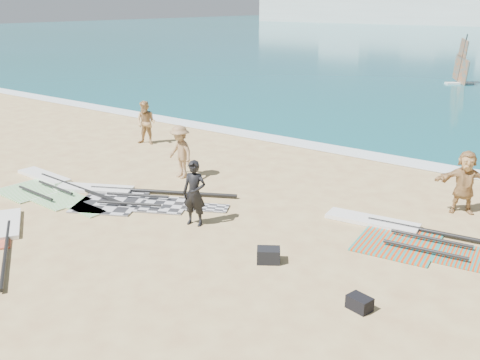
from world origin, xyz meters
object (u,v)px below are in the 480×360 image
Objects in this scene: rig_grey at (124,196)px; person_wetsuit at (194,193)px; rig_orange at (413,237)px; beachgoer_left at (146,123)px; beachgoer_mid at (180,152)px; beachgoer_right at (465,182)px; gear_bag_far at (359,303)px; rig_green at (50,187)px; gear_bag_near at (268,255)px.

rig_grey is 3.25× the size of person_wetsuit.
rig_grey is 9.33m from rig_orange.
beachgoer_mid is at bearing -49.09° from beachgoer_left.
beachgoer_right reaches higher than person_wetsuit.
gear_bag_far is 10.32m from beachgoer_mid.
beachgoer_left is (-1.82, 6.43, 0.95)m from rig_green.
beachgoer_right is at bearing -18.96° from beachgoer_left.
beachgoer_mid is (2.88, 3.71, 0.95)m from rig_green.
gear_bag_near is at bearing 166.93° from gear_bag_far.
rig_grey is 10.92× the size of gear_bag_near.
beachgoer_left is at bearing 102.90° from rig_grey.
gear_bag_far is (2.80, -0.65, -0.03)m from gear_bag_near.
beachgoer_left reaches higher than beachgoer_right.
beachgoer_right is at bearing 27.31° from person_wetsuit.
gear_bag_near is 1.15× the size of gear_bag_far.
person_wetsuit is 0.98× the size of beachgoer_left.
beachgoer_mid is (-9.31, 4.38, 0.85)m from gear_bag_far.
rig_grey is 0.98× the size of rig_orange.
beachgoer_mid is 9.82m from beachgoer_right.
rig_grey is 1.05× the size of rig_green.
rig_grey is 12.61× the size of gear_bag_far.
gear_bag_near is at bearing 2.51° from rig_green.
beachgoer_right reaches higher than rig_green.
rig_orange is 13.96m from beachgoer_left.
gear_bag_far is 6.10m from person_wetsuit.
beachgoer_mid is 1.00× the size of beachgoer_right.
rig_green is 13.93m from beachgoer_right.
rig_grey is at bearing -170.63° from rig_orange.
beachgoer_left reaches higher than beachgoer_mid.
rig_orange is 3.28× the size of beachgoer_right.
beachgoer_mid is at bearing 172.03° from rig_orange.
person_wetsuit is 8.34m from beachgoer_right.
person_wetsuit is (-5.90, 1.34, 0.83)m from gear_bag_far.
person_wetsuit is at bearing -160.30° from beachgoer_right.
person_wetsuit is (6.29, 0.67, 0.93)m from rig_green.
gear_bag_near is 12.95m from beachgoer_left.
rig_grey is 3.56m from person_wetsuit.
gear_bag_near is at bearing -29.06° from person_wetsuit.
beachgoer_left reaches higher than rig_grey.
person_wetsuit is at bearing -159.41° from rig_orange.
rig_orange is at bearing -30.86° from beachgoer_left.
rig_grey is at bearing 159.30° from person_wetsuit.
person_wetsuit is 4.56m from beachgoer_mid.
rig_grey is 9.46m from gear_bag_far.
person_wetsuit reaches higher than rig_green.
rig_orange is 12.88× the size of gear_bag_far.
rig_orange is at bearing 55.95° from gear_bag_near.
rig_green is 6.39m from person_wetsuit.
beachgoer_left is at bearing 108.43° from rig_green.
gear_bag_near is 7.14m from beachgoer_right.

